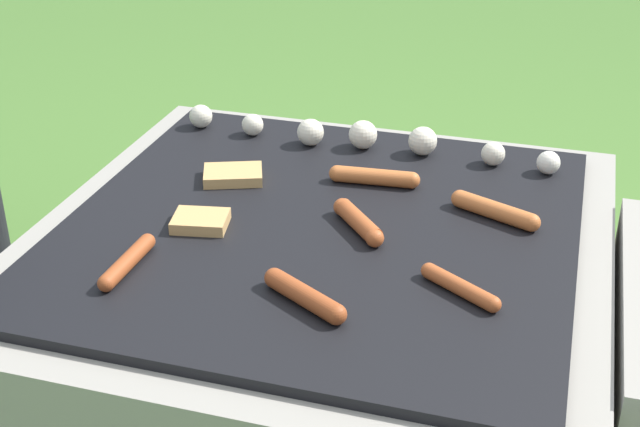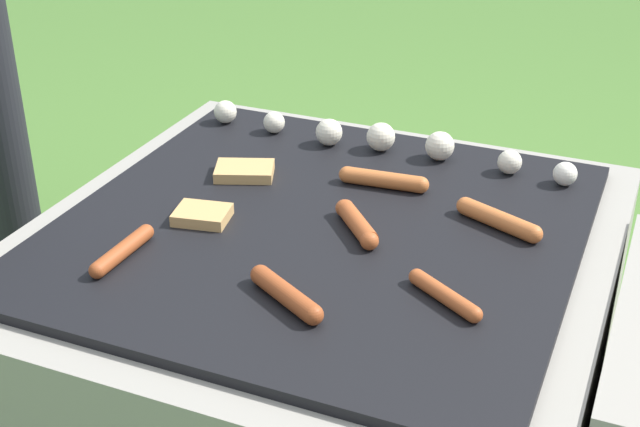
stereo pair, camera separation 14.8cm
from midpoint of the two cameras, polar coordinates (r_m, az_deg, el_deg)
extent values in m
plane|color=#47702D|center=(1.74, -2.49, -12.24)|extent=(14.00, 14.00, 0.00)
cube|color=gray|center=(1.63, -2.63, -7.15)|extent=(0.97, 0.97, 0.38)
cube|color=black|center=(1.52, -2.79, -1.04)|extent=(0.86, 0.86, 0.02)
cylinder|color=#93421E|center=(1.30, -4.29, -5.36)|extent=(0.13, 0.09, 0.03)
sphere|color=#93421E|center=(1.26, -2.33, -6.58)|extent=(0.03, 0.03, 0.03)
sphere|color=#93421E|center=(1.35, -6.11, -4.21)|extent=(0.03, 0.03, 0.03)
cylinder|color=#B7602D|center=(1.54, 8.45, 0.13)|extent=(0.14, 0.08, 0.03)
sphere|color=#B7602D|center=(1.51, 10.69, -0.65)|extent=(0.03, 0.03, 0.03)
sphere|color=#B7602D|center=(1.57, 6.30, 0.89)|extent=(0.03, 0.03, 0.03)
cylinder|color=#93421E|center=(1.43, -15.15, -3.08)|extent=(0.03, 0.13, 0.03)
sphere|color=#93421E|center=(1.39, -16.56, -4.41)|extent=(0.03, 0.03, 0.03)
sphere|color=#93421E|center=(1.48, -13.83, -1.83)|extent=(0.03, 0.03, 0.03)
cylinder|color=#A34C23|center=(1.49, -0.40, -0.63)|extent=(0.10, 0.11, 0.03)
sphere|color=#A34C23|center=(1.54, -1.33, 0.35)|extent=(0.03, 0.03, 0.03)
sphere|color=#A34C23|center=(1.44, 0.59, -1.67)|extent=(0.03, 0.03, 0.03)
cylinder|color=#B7602D|center=(1.65, 0.92, 2.30)|extent=(0.14, 0.04, 0.03)
sphere|color=#B7602D|center=(1.66, -1.46, 2.52)|extent=(0.03, 0.03, 0.03)
sphere|color=#B7602D|center=(1.64, 3.33, 2.08)|extent=(0.03, 0.03, 0.03)
cylinder|color=#A34C23|center=(1.33, 5.80, -4.80)|extent=(0.12, 0.09, 0.02)
sphere|color=#A34C23|center=(1.30, 7.81, -5.88)|extent=(0.02, 0.02, 0.02)
sphere|color=#A34C23|center=(1.36, 3.90, -3.76)|extent=(0.02, 0.02, 0.02)
cube|color=tan|center=(1.53, -10.43, -0.56)|extent=(0.10, 0.09, 0.02)
cube|color=tan|center=(1.68, -8.11, 2.40)|extent=(0.13, 0.11, 0.02)
sphere|color=beige|center=(1.92, -9.85, 6.11)|extent=(0.05, 0.05, 0.05)
sphere|color=beige|center=(1.87, -6.62, 5.62)|extent=(0.05, 0.05, 0.05)
sphere|color=beige|center=(1.81, -2.97, 5.17)|extent=(0.05, 0.05, 0.05)
sphere|color=beige|center=(1.79, 0.40, 5.02)|extent=(0.06, 0.06, 0.06)
sphere|color=beige|center=(1.77, 4.21, 4.60)|extent=(0.06, 0.06, 0.06)
sphere|color=beige|center=(1.74, 8.65, 3.75)|extent=(0.05, 0.05, 0.05)
sphere|color=silver|center=(1.72, 12.05, 3.15)|extent=(0.04, 0.04, 0.04)
camera|label=1|loc=(0.07, -92.82, -1.50)|focal=50.00mm
camera|label=2|loc=(0.07, 87.18, 1.50)|focal=50.00mm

